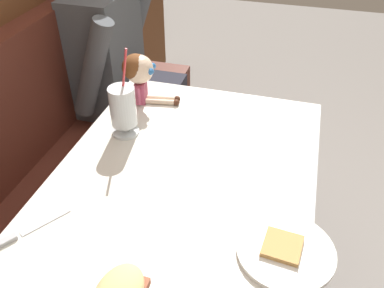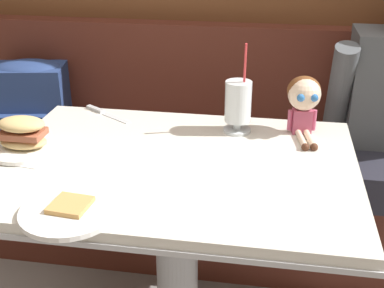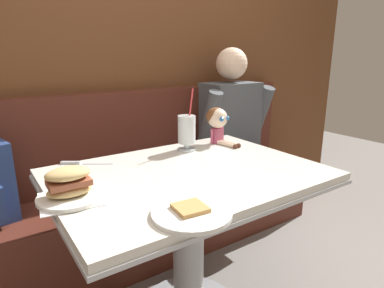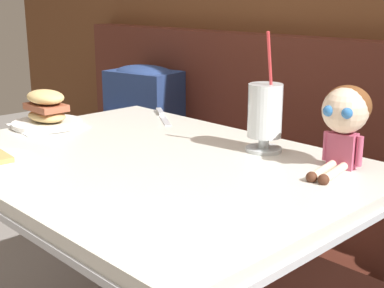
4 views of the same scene
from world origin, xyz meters
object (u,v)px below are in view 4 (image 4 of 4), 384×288
object	(u,v)px
milkshake_glass	(265,114)
butter_knife	(161,114)
backpack	(144,111)
seated_doll	(345,115)
sandwich_plate	(46,112)

from	to	relation	value
milkshake_glass	butter_knife	distance (m)	0.54
milkshake_glass	backpack	bearing A→B (deg)	159.84
seated_doll	backpack	world-z (taller)	seated_doll
butter_knife	seated_doll	size ratio (longest dim) A/B	0.92
milkshake_glass	butter_knife	bearing A→B (deg)	169.81
butter_knife	seated_doll	bearing A→B (deg)	-5.33
butter_knife	backpack	world-z (taller)	backpack
butter_knife	backpack	distance (m)	0.48
sandwich_plate	butter_knife	xyz separation A→B (m)	(0.13, 0.36, -0.04)
backpack	sandwich_plate	bearing A→B (deg)	-65.71
butter_knife	backpack	bearing A→B (deg)	148.60
sandwich_plate	butter_knife	world-z (taller)	sandwich_plate
seated_doll	backpack	bearing A→B (deg)	164.60
milkshake_glass	sandwich_plate	xyz separation A→B (m)	(-0.65, -0.27, -0.05)
sandwich_plate	backpack	world-z (taller)	sandwich_plate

